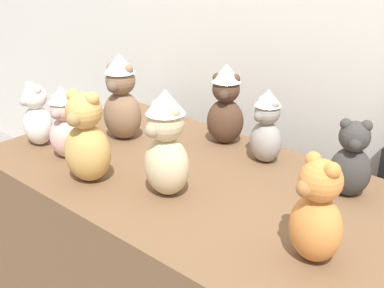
{
  "coord_description": "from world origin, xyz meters",
  "views": [
    {
      "loc": [
        1.03,
        -0.91,
        1.52
      ],
      "look_at": [
        0.0,
        0.25,
        0.85
      ],
      "focal_mm": 47.06,
      "sensor_mm": 36.0,
      "label": 1
    }
  ],
  "objects_px": {
    "teddy_bear_ginger": "(317,213)",
    "teddy_bear_charcoal": "(351,161)",
    "teddy_bear_ash": "(266,127)",
    "teddy_bear_snow": "(37,116)",
    "party_cup_blue": "(81,122)",
    "teddy_bear_mocha": "(121,98)",
    "teddy_bear_blush": "(64,123)",
    "teddy_bear_sand": "(166,144)",
    "teddy_bear_cocoa": "(226,105)",
    "display_table": "(192,262)",
    "teddy_bear_honey": "(86,140)"
  },
  "relations": [
    {
      "from": "teddy_bear_ginger",
      "to": "teddy_bear_charcoal",
      "type": "bearing_deg",
      "value": 123.7
    },
    {
      "from": "teddy_bear_ginger",
      "to": "teddy_bear_ash",
      "type": "bearing_deg",
      "value": 157.17
    },
    {
      "from": "teddy_bear_snow",
      "to": "party_cup_blue",
      "type": "height_order",
      "value": "teddy_bear_snow"
    },
    {
      "from": "teddy_bear_mocha",
      "to": "teddy_bear_ash",
      "type": "height_order",
      "value": "teddy_bear_mocha"
    },
    {
      "from": "teddy_bear_snow",
      "to": "party_cup_blue",
      "type": "relative_size",
      "value": 2.26
    },
    {
      "from": "teddy_bear_blush",
      "to": "teddy_bear_ash",
      "type": "relative_size",
      "value": 1.0
    },
    {
      "from": "teddy_bear_sand",
      "to": "party_cup_blue",
      "type": "xyz_separation_m",
      "value": [
        -0.61,
        0.12,
        -0.12
      ]
    },
    {
      "from": "party_cup_blue",
      "to": "teddy_bear_ash",
      "type": "bearing_deg",
      "value": 22.42
    },
    {
      "from": "teddy_bear_ginger",
      "to": "teddy_bear_mocha",
      "type": "bearing_deg",
      "value": -171.08
    },
    {
      "from": "teddy_bear_snow",
      "to": "teddy_bear_charcoal",
      "type": "bearing_deg",
      "value": 28.47
    },
    {
      "from": "teddy_bear_cocoa",
      "to": "teddy_bear_ash",
      "type": "bearing_deg",
      "value": -38.56
    },
    {
      "from": "display_table",
      "to": "teddy_bear_ginger",
      "type": "xyz_separation_m",
      "value": [
        0.54,
        -0.14,
        0.5
      ]
    },
    {
      "from": "teddy_bear_mocha",
      "to": "teddy_bear_charcoal",
      "type": "height_order",
      "value": "teddy_bear_mocha"
    },
    {
      "from": "display_table",
      "to": "teddy_bear_charcoal",
      "type": "xyz_separation_m",
      "value": [
        0.46,
        0.23,
        0.48
      ]
    },
    {
      "from": "teddy_bear_ginger",
      "to": "teddy_bear_sand",
      "type": "xyz_separation_m",
      "value": [
        -0.52,
        -0.0,
        0.04
      ]
    },
    {
      "from": "teddy_bear_honey",
      "to": "display_table",
      "type": "bearing_deg",
      "value": 30.72
    },
    {
      "from": "teddy_bear_snow",
      "to": "party_cup_blue",
      "type": "bearing_deg",
      "value": 80.66
    },
    {
      "from": "teddy_bear_charcoal",
      "to": "teddy_bear_ash",
      "type": "height_order",
      "value": "teddy_bear_ash"
    },
    {
      "from": "teddy_bear_blush",
      "to": "party_cup_blue",
      "type": "height_order",
      "value": "teddy_bear_blush"
    },
    {
      "from": "teddy_bear_blush",
      "to": "teddy_bear_cocoa",
      "type": "relative_size",
      "value": 0.86
    },
    {
      "from": "teddy_bear_snow",
      "to": "party_cup_blue",
      "type": "distance_m",
      "value": 0.18
    },
    {
      "from": "teddy_bear_sand",
      "to": "party_cup_blue",
      "type": "bearing_deg",
      "value": 176.39
    },
    {
      "from": "teddy_bear_honey",
      "to": "teddy_bear_snow",
      "type": "xyz_separation_m",
      "value": [
        -0.39,
        0.06,
        -0.03
      ]
    },
    {
      "from": "teddy_bear_snow",
      "to": "teddy_bear_ash",
      "type": "xyz_separation_m",
      "value": [
        0.76,
        0.46,
        0.02
      ]
    },
    {
      "from": "teddy_bear_mocha",
      "to": "teddy_bear_cocoa",
      "type": "distance_m",
      "value": 0.41
    },
    {
      "from": "teddy_bear_honey",
      "to": "teddy_bear_cocoa",
      "type": "height_order",
      "value": "teddy_bear_cocoa"
    },
    {
      "from": "teddy_bear_sand",
      "to": "party_cup_blue",
      "type": "relative_size",
      "value": 3.18
    },
    {
      "from": "teddy_bear_honey",
      "to": "teddy_bear_sand",
      "type": "height_order",
      "value": "teddy_bear_sand"
    },
    {
      "from": "display_table",
      "to": "teddy_bear_honey",
      "type": "distance_m",
      "value": 0.62
    },
    {
      "from": "teddy_bear_ginger",
      "to": "teddy_bear_snow",
      "type": "bearing_deg",
      "value": -156.53
    },
    {
      "from": "teddy_bear_mocha",
      "to": "teddy_bear_ash",
      "type": "bearing_deg",
      "value": 5.81
    },
    {
      "from": "teddy_bear_honey",
      "to": "teddy_bear_ginger",
      "type": "xyz_separation_m",
      "value": [
        0.79,
        0.11,
        -0.01
      ]
    },
    {
      "from": "teddy_bear_mocha",
      "to": "party_cup_blue",
      "type": "height_order",
      "value": "teddy_bear_mocha"
    },
    {
      "from": "teddy_bear_cocoa",
      "to": "teddy_bear_sand",
      "type": "bearing_deg",
      "value": -103.8
    },
    {
      "from": "teddy_bear_snow",
      "to": "teddy_bear_ginger",
      "type": "bearing_deg",
      "value": 9.65
    },
    {
      "from": "teddy_bear_ginger",
      "to": "party_cup_blue",
      "type": "height_order",
      "value": "teddy_bear_ginger"
    },
    {
      "from": "teddy_bear_honey",
      "to": "teddy_bear_charcoal",
      "type": "height_order",
      "value": "teddy_bear_honey"
    },
    {
      "from": "display_table",
      "to": "teddy_bear_mocha",
      "type": "xyz_separation_m",
      "value": [
        -0.43,
        0.07,
        0.53
      ]
    },
    {
      "from": "teddy_bear_blush",
      "to": "teddy_bear_charcoal",
      "type": "relative_size",
      "value": 1.07
    },
    {
      "from": "teddy_bear_mocha",
      "to": "teddy_bear_honey",
      "type": "distance_m",
      "value": 0.37
    },
    {
      "from": "display_table",
      "to": "teddy_bear_honey",
      "type": "bearing_deg",
      "value": -133.97
    },
    {
      "from": "teddy_bear_honey",
      "to": "teddy_bear_charcoal",
      "type": "xyz_separation_m",
      "value": [
        0.7,
        0.49,
        -0.03
      ]
    },
    {
      "from": "teddy_bear_cocoa",
      "to": "display_table",
      "type": "bearing_deg",
      "value": -100.64
    },
    {
      "from": "teddy_bear_mocha",
      "to": "teddy_bear_charcoal",
      "type": "bearing_deg",
      "value": -3.43
    },
    {
      "from": "teddy_bear_ash",
      "to": "display_table",
      "type": "bearing_deg",
      "value": -102.52
    },
    {
      "from": "teddy_bear_blush",
      "to": "party_cup_blue",
      "type": "bearing_deg",
      "value": 110.38
    },
    {
      "from": "teddy_bear_honey",
      "to": "teddy_bear_charcoal",
      "type": "relative_size",
      "value": 1.23
    },
    {
      "from": "display_table",
      "to": "teddy_bear_mocha",
      "type": "distance_m",
      "value": 0.69
    },
    {
      "from": "teddy_bear_mocha",
      "to": "teddy_bear_ash",
      "type": "relative_size",
      "value": 1.27
    },
    {
      "from": "display_table",
      "to": "teddy_bear_mocha",
      "type": "bearing_deg",
      "value": 170.86
    }
  ]
}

